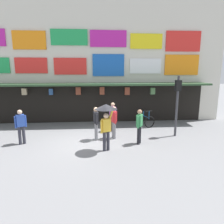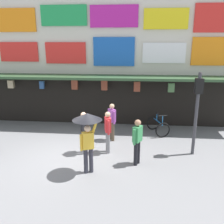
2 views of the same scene
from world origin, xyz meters
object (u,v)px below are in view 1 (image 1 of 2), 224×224
(pedestrian_in_purple, at_px, (114,121))
(pedestrian_in_yellow, at_px, (96,122))
(traffic_light_far, at_px, (177,96))
(pedestrian_with_umbrella, at_px, (106,114))
(bicycle_parked, at_px, (145,120))
(pedestrian_in_blue, at_px, (21,124))
(pedestrian_in_black, at_px, (113,115))
(pedestrian_in_green, at_px, (139,125))

(pedestrian_in_purple, distance_m, pedestrian_in_yellow, 0.93)
(traffic_light_far, xyz_separation_m, pedestrian_with_umbrella, (-3.80, -1.79, -0.50))
(bicycle_parked, bearing_deg, pedestrian_in_blue, -157.12)
(pedestrian_in_black, bearing_deg, pedestrian_in_green, -62.81)
(traffic_light_far, xyz_separation_m, bicycle_parked, (-1.17, 2.12, -1.75))
(pedestrian_in_yellow, height_order, pedestrian_in_blue, same)
(traffic_light_far, xyz_separation_m, pedestrian_in_black, (-3.29, 1.09, -1.19))
(pedestrian_in_green, bearing_deg, pedestrian_in_black, 117.19)
(pedestrian_in_blue, height_order, pedestrian_in_black, same)
(pedestrian_in_blue, xyz_separation_m, pedestrian_with_umbrella, (4.00, -1.11, 0.66))
(pedestrian_in_blue, bearing_deg, pedestrian_in_yellow, 5.61)
(bicycle_parked, xyz_separation_m, pedestrian_in_blue, (-6.62, -2.80, 0.59))
(traffic_light_far, distance_m, pedestrian_in_purple, 3.54)
(bicycle_parked, distance_m, pedestrian_with_umbrella, 4.87)
(pedestrian_in_green, bearing_deg, traffic_light_far, 25.64)
(bicycle_parked, xyz_separation_m, pedestrian_in_black, (-2.12, -1.03, 0.55))
(pedestrian_in_purple, bearing_deg, bicycle_parked, 46.67)
(pedestrian_in_green, distance_m, pedestrian_with_umbrella, 1.90)
(pedestrian_in_purple, height_order, pedestrian_in_green, same)
(bicycle_parked, distance_m, pedestrian_in_black, 2.42)
(pedestrian_with_umbrella, bearing_deg, pedestrian_in_black, 79.94)
(traffic_light_far, height_order, bicycle_parked, traffic_light_far)
(traffic_light_far, height_order, pedestrian_in_green, traffic_light_far)
(pedestrian_in_blue, bearing_deg, pedestrian_in_green, -3.84)
(bicycle_parked, xyz_separation_m, pedestrian_in_purple, (-2.16, -2.29, 0.55))
(traffic_light_far, xyz_separation_m, pedestrian_in_green, (-2.19, -1.05, -1.19))
(traffic_light_far, bearing_deg, pedestrian_in_green, -154.36)
(pedestrian_in_purple, xyz_separation_m, pedestrian_in_blue, (-4.47, -0.51, 0.04))
(pedestrian_in_blue, distance_m, pedestrian_in_black, 4.84)
(bicycle_parked, height_order, pedestrian_in_black, pedestrian_in_black)
(pedestrian_with_umbrella, bearing_deg, pedestrian_in_green, 24.61)
(pedestrian_in_black, bearing_deg, pedestrian_in_purple, -91.83)
(traffic_light_far, distance_m, bicycle_parked, 2.99)
(pedestrian_in_yellow, height_order, pedestrian_in_green, same)
(pedestrian_in_green, xyz_separation_m, pedestrian_in_black, (-1.10, 2.14, 0.00))
(pedestrian_in_yellow, relative_size, pedestrian_in_black, 1.00)
(pedestrian_in_black, bearing_deg, pedestrian_with_umbrella, -100.06)
(traffic_light_far, relative_size, pedestrian_in_black, 1.90)
(pedestrian_in_yellow, height_order, pedestrian_with_umbrella, pedestrian_with_umbrella)
(pedestrian_in_purple, distance_m, pedestrian_in_blue, 4.50)
(traffic_light_far, height_order, pedestrian_with_umbrella, traffic_light_far)
(pedestrian_in_blue, relative_size, pedestrian_in_black, 1.00)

